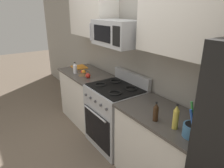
% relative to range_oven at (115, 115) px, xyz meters
% --- Properties ---
extents(ground_plane, '(16.00, 16.00, 0.00)m').
position_rel_range_oven_xyz_m(ground_plane, '(0.00, -0.65, -0.47)').
color(ground_plane, '#6B5B4C').
extents(wall_back, '(8.00, 0.10, 2.60)m').
position_rel_range_oven_xyz_m(wall_back, '(0.00, 0.39, 0.83)').
color(wall_back, '#9E998E').
rests_on(wall_back, ground).
extents(counter_left, '(1.03, 0.64, 0.91)m').
position_rel_range_oven_xyz_m(counter_left, '(-0.91, -0.00, -0.02)').
color(counter_left, silver).
rests_on(counter_left, ground).
extents(range_oven, '(0.76, 0.68, 1.09)m').
position_rel_range_oven_xyz_m(range_oven, '(0.00, 0.00, 0.00)').
color(range_oven, '#B2B5BA').
rests_on(range_oven, ground).
extents(counter_right, '(1.05, 0.64, 0.91)m').
position_rel_range_oven_xyz_m(counter_right, '(0.91, -0.00, -0.02)').
color(counter_right, silver).
rests_on(counter_right, ground).
extents(microwave, '(0.69, 0.44, 0.32)m').
position_rel_range_oven_xyz_m(microwave, '(-0.00, 0.03, 1.19)').
color(microwave, '#B2B5BA').
extents(upper_cabinets_left, '(1.02, 0.34, 0.68)m').
position_rel_range_oven_xyz_m(upper_cabinets_left, '(-0.91, 0.17, 1.39)').
color(upper_cabinets_left, silver).
extents(upper_cabinets_right, '(1.04, 0.34, 0.68)m').
position_rel_range_oven_xyz_m(upper_cabinets_right, '(0.92, 0.17, 1.39)').
color(upper_cabinets_right, silver).
extents(utensil_crock, '(0.16, 0.16, 0.34)m').
position_rel_range_oven_xyz_m(utensil_crock, '(1.31, -0.11, 0.51)').
color(utensil_crock, teal).
rests_on(utensil_crock, counter_right).
extents(fruit_basket, '(0.19, 0.19, 0.10)m').
position_rel_range_oven_xyz_m(fruit_basket, '(-0.78, -0.10, 0.48)').
color(fruit_basket, brown).
rests_on(fruit_basket, counter_left).
extents(apple_loose, '(0.08, 0.08, 0.08)m').
position_rel_range_oven_xyz_m(apple_loose, '(-0.60, -0.11, 0.48)').
color(apple_loose, red).
rests_on(apple_loose, counter_left).
extents(cutting_board, '(0.31, 0.28, 0.02)m').
position_rel_range_oven_xyz_m(cutting_board, '(-1.26, 0.04, 0.44)').
color(cutting_board, orange).
rests_on(cutting_board, counter_left).
extents(bottle_vinegar, '(0.07, 0.07, 0.19)m').
position_rel_range_oven_xyz_m(bottle_vinegar, '(-0.97, -0.17, 0.52)').
color(bottle_vinegar, silver).
rests_on(bottle_vinegar, counter_left).
extents(bottle_oil, '(0.05, 0.05, 0.25)m').
position_rel_range_oven_xyz_m(bottle_oil, '(1.15, -0.13, 0.55)').
color(bottle_oil, gold).
rests_on(bottle_oil, counter_right).
extents(bottle_soy, '(0.05, 0.05, 0.20)m').
position_rel_range_oven_xyz_m(bottle_soy, '(0.94, -0.18, 0.53)').
color(bottle_soy, '#382314').
rests_on(bottle_soy, counter_right).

